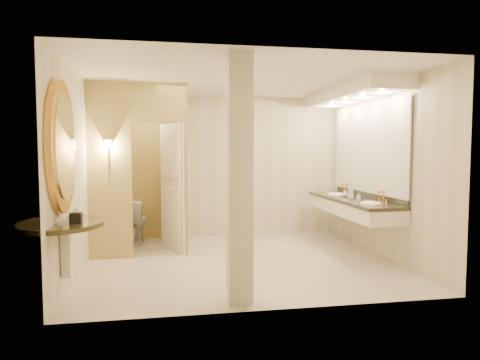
# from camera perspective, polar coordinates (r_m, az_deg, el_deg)

# --- Properties ---
(floor) EXTENTS (4.50, 4.50, 0.00)m
(floor) POSITION_cam_1_polar(r_m,az_deg,el_deg) (6.54, -0.01, -10.75)
(floor) COLOR beige
(floor) RESTS_ON ground
(ceiling) EXTENTS (4.50, 4.50, 0.00)m
(ceiling) POSITION_cam_1_polar(r_m,az_deg,el_deg) (6.41, -0.01, 13.28)
(ceiling) COLOR silver
(ceiling) RESTS_ON wall_back
(wall_back) EXTENTS (4.50, 0.02, 2.70)m
(wall_back) POSITION_cam_1_polar(r_m,az_deg,el_deg) (8.31, -2.37, 1.82)
(wall_back) COLOR beige
(wall_back) RESTS_ON floor
(wall_front) EXTENTS (4.50, 0.02, 2.70)m
(wall_front) POSITION_cam_1_polar(r_m,az_deg,el_deg) (4.38, 4.47, -0.15)
(wall_front) COLOR beige
(wall_front) RESTS_ON floor
(wall_left) EXTENTS (0.02, 4.00, 2.70)m
(wall_left) POSITION_cam_1_polar(r_m,az_deg,el_deg) (6.35, -20.44, 0.89)
(wall_left) COLOR beige
(wall_left) RESTS_ON floor
(wall_right) EXTENTS (0.02, 4.00, 2.70)m
(wall_right) POSITION_cam_1_polar(r_m,az_deg,el_deg) (7.08, 18.25, 1.24)
(wall_right) COLOR beige
(wall_right) RESTS_ON floor
(toilet_closet) EXTENTS (1.50, 1.55, 2.70)m
(toilet_closet) POSITION_cam_1_polar(r_m,az_deg,el_deg) (7.21, -10.19, 1.70)
(toilet_closet) COLOR tan
(toilet_closet) RESTS_ON floor
(wall_sconce) EXTENTS (0.14, 0.14, 0.42)m
(wall_sconce) POSITION_cam_1_polar(r_m,az_deg,el_deg) (6.72, -17.12, 4.38)
(wall_sconce) COLOR #C1813E
(wall_sconce) RESTS_ON toilet_closet
(vanity) EXTENTS (0.75, 2.66, 2.09)m
(vanity) POSITION_cam_1_polar(r_m,az_deg,el_deg) (7.29, 15.01, 3.57)
(vanity) COLOR white
(vanity) RESTS_ON floor
(console_shelf) EXTENTS (1.13, 1.13, 2.01)m
(console_shelf) POSITION_cam_1_polar(r_m,az_deg,el_deg) (5.10, -22.65, 0.15)
(console_shelf) COLOR black
(console_shelf) RESTS_ON floor
(pillar) EXTENTS (0.26, 0.26, 2.70)m
(pillar) POSITION_cam_1_polar(r_m,az_deg,el_deg) (4.62, -0.08, 0.07)
(pillar) COLOR white
(pillar) RESTS_ON floor
(tissue_box) EXTENTS (0.12, 0.12, 0.12)m
(tissue_box) POSITION_cam_1_polar(r_m,az_deg,el_deg) (4.97, -21.04, -4.74)
(tissue_box) COLOR black
(tissue_box) RESTS_ON console_shelf
(toilet) EXTENTS (0.56, 0.84, 0.80)m
(toilet) POSITION_cam_1_polar(r_m,az_deg,el_deg) (7.83, -14.03, -5.41)
(toilet) COLOR white
(toilet) RESTS_ON floor
(soap_bottle_a) EXTENTS (0.07, 0.07, 0.12)m
(soap_bottle_a) POSITION_cam_1_polar(r_m,az_deg,el_deg) (6.98, 15.52, -2.16)
(soap_bottle_a) COLOR beige
(soap_bottle_a) RESTS_ON vanity
(soap_bottle_b) EXTENTS (0.12, 0.12, 0.12)m
(soap_bottle_b) POSITION_cam_1_polar(r_m,az_deg,el_deg) (7.50, 13.81, -1.72)
(soap_bottle_b) COLOR silver
(soap_bottle_b) RESTS_ON vanity
(soap_bottle_c) EXTENTS (0.09, 0.09, 0.23)m
(soap_bottle_c) POSITION_cam_1_polar(r_m,az_deg,el_deg) (7.19, 14.56, -1.50)
(soap_bottle_c) COLOR #C6B28C
(soap_bottle_c) RESTS_ON vanity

